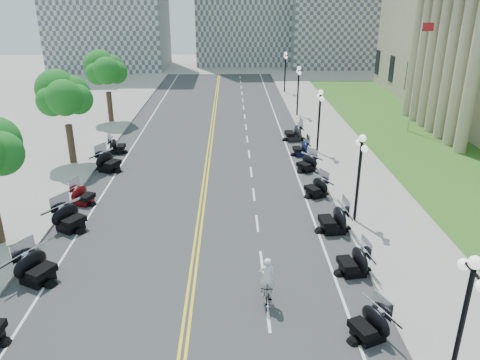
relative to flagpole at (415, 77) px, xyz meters
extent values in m
plane|color=gray|center=(-18.00, -22.00, -5.00)|extent=(160.00, 160.00, 0.00)
cube|color=#333335|center=(-18.00, -12.00, -5.00)|extent=(16.00, 90.00, 0.01)
cube|color=yellow|center=(-18.12, -12.00, -4.99)|extent=(0.12, 90.00, 0.00)
cube|color=yellow|center=(-17.88, -12.00, -4.99)|extent=(0.12, 90.00, 0.00)
cube|color=white|center=(-11.60, -12.00, -4.99)|extent=(0.12, 90.00, 0.00)
cube|color=white|center=(-24.40, -12.00, -4.99)|extent=(0.12, 90.00, 0.00)
cube|color=white|center=(-14.80, -26.00, -4.99)|extent=(0.12, 2.00, 0.00)
cube|color=white|center=(-14.80, -22.00, -4.99)|extent=(0.12, 2.00, 0.00)
cube|color=white|center=(-14.80, -18.00, -4.99)|extent=(0.12, 2.00, 0.00)
cube|color=white|center=(-14.80, -14.00, -4.99)|extent=(0.12, 2.00, 0.00)
cube|color=white|center=(-14.80, -10.00, -4.99)|extent=(0.12, 2.00, 0.00)
cube|color=white|center=(-14.80, -6.00, -4.99)|extent=(0.12, 2.00, 0.00)
cube|color=white|center=(-14.80, -2.00, -4.99)|extent=(0.12, 2.00, 0.00)
cube|color=white|center=(-14.80, 2.00, -4.99)|extent=(0.12, 2.00, 0.00)
cube|color=white|center=(-14.80, 6.00, -4.99)|extent=(0.12, 2.00, 0.00)
cube|color=white|center=(-14.80, 10.00, -4.99)|extent=(0.12, 2.00, 0.00)
cube|color=white|center=(-14.80, 14.00, -4.99)|extent=(0.12, 2.00, 0.00)
cube|color=white|center=(-14.80, 18.00, -4.99)|extent=(0.12, 2.00, 0.00)
cube|color=white|center=(-14.80, 22.00, -4.99)|extent=(0.12, 2.00, 0.00)
cube|color=white|center=(-14.80, 26.00, -4.99)|extent=(0.12, 2.00, 0.00)
cube|color=white|center=(-14.80, 30.00, -4.99)|extent=(0.12, 2.00, 0.00)
cube|color=#9E9991|center=(-7.50, -12.00, -4.92)|extent=(5.00, 90.00, 0.15)
cube|color=#9E9991|center=(-28.50, -12.00, -4.92)|extent=(5.00, 90.00, 0.15)
cube|color=#356023|center=(-0.50, -4.00, -4.95)|extent=(9.00, 60.00, 0.10)
imported|color=#A51414|center=(-14.81, -25.18, -4.48)|extent=(0.64, 1.76, 1.03)
imported|color=white|center=(-14.81, -25.18, -3.06)|extent=(0.66, 0.43, 1.81)
camera|label=1|loc=(-16.21, -41.13, 6.93)|focal=35.00mm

